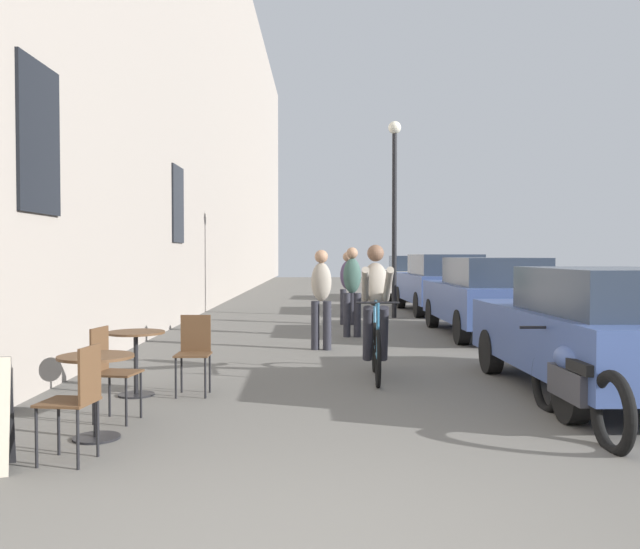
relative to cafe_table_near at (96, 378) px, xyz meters
The scene contains 16 objects.
building_facade_left 13.28m from the cafe_table_near, 97.41° to the left, with size 0.54×68.00×13.60m.
cafe_table_near is the anchor object (origin of this frame).
cafe_chair_near_toward_street 0.62m from the cafe_table_near, 96.92° to the left, with size 0.43×0.43×0.89m.
cafe_chair_near_toward_wall 0.67m from the cafe_table_near, 83.49° to the right, with size 0.42×0.42×0.89m.
cafe_table_mid 1.79m from the cafe_table_near, 94.67° to the left, with size 0.64×0.64×0.72m.
cafe_chair_mid_toward_street 1.92m from the cafe_table_near, 75.09° to the left, with size 0.38×0.38×0.89m.
cyclist_on_bicycle 3.98m from the cafe_table_near, 48.29° to the left, with size 0.52×1.76×1.74m.
pedestrian_near 5.76m from the cafe_table_near, 70.30° to the left, with size 0.37×0.29×1.66m.
pedestrian_mid 7.62m from the cafe_table_near, 70.53° to the left, with size 0.35×0.25×1.72m.
pedestrian_far 9.79m from the cafe_table_near, 74.94° to the left, with size 0.34×0.24×1.64m.
street_lamp 12.02m from the cafe_table_near, 71.24° to the left, with size 0.32×0.32×4.90m.
parked_car_nearest 5.31m from the cafe_table_near, 19.49° to the left, with size 1.80×4.08×1.44m.
parked_car_second 9.02m from the cafe_table_near, 54.81° to the left, with size 1.87×4.31×1.52m.
parked_car_third 13.60m from the cafe_table_near, 67.51° to the left, with size 2.02×4.53×1.59m.
parked_car_fourth 19.04m from the cafe_table_near, 74.20° to the left, with size 1.96×4.40×1.54m.
parked_motorcycle 4.27m from the cafe_table_near, ahead, with size 0.62×2.15×0.92m.
Camera 1 is at (-0.02, -3.34, 1.58)m, focal length 37.88 mm.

